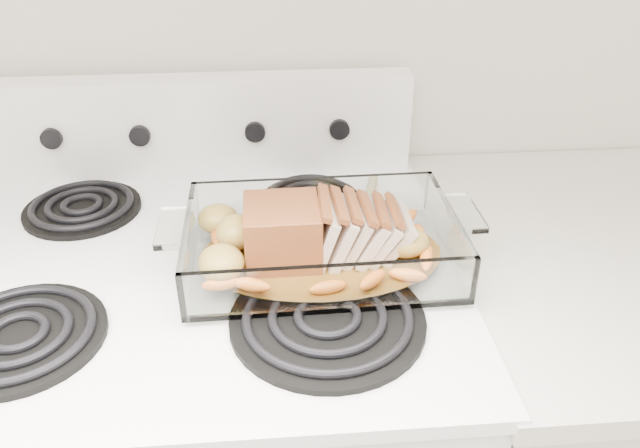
{
  "coord_description": "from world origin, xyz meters",
  "views": [
    {
      "loc": [
        0.13,
        0.88,
        1.45
      ],
      "look_at": [
        0.19,
        1.65,
        0.99
      ],
      "focal_mm": 35.0,
      "sensor_mm": 36.0,
      "label": 1
    }
  ],
  "objects": [
    {
      "name": "baking_dish",
      "position": [
        0.19,
        1.63,
        0.96
      ],
      "size": [
        0.38,
        0.25,
        0.07
      ],
      "rotation": [
        0.0,
        0.0,
        0.02
      ],
      "color": "white",
      "rests_on": "electric_range"
    },
    {
      "name": "pork_roast",
      "position": [
        0.18,
        1.63,
        0.99
      ],
      "size": [
        0.24,
        0.1,
        0.08
      ],
      "rotation": [
        0.0,
        0.0,
        0.18
      ],
      "color": "brown",
      "rests_on": "baking_dish"
    },
    {
      "name": "wooden_spoon",
      "position": [
        0.27,
        1.72,
        0.95
      ],
      "size": [
        0.08,
        0.25,
        0.02
      ],
      "rotation": [
        0.0,
        0.0,
        -0.27
      ],
      "color": "#C3B286",
      "rests_on": "electric_range"
    },
    {
      "name": "counter_right",
      "position": [
        0.67,
        1.66,
        0.47
      ],
      "size": [
        0.58,
        0.68,
        0.93
      ],
      "color": "silver",
      "rests_on": "ground"
    },
    {
      "name": "roast_vegetables",
      "position": [
        0.19,
        1.66,
        0.97
      ],
      "size": [
        0.36,
        0.2,
        0.04
      ],
      "rotation": [
        0.0,
        0.0,
        0.03
      ],
      "color": "orange",
      "rests_on": "baking_dish"
    }
  ]
}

